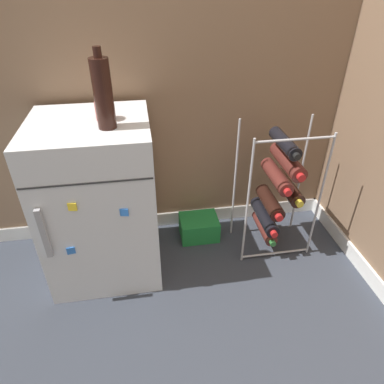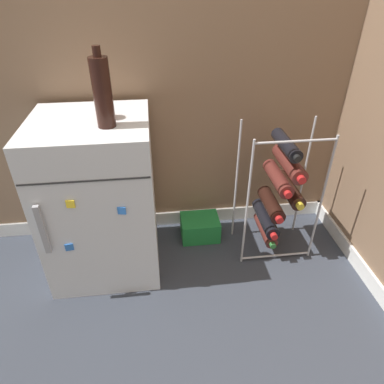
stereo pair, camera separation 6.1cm
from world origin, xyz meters
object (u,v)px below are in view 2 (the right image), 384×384
at_px(mini_fridge, 101,199).
at_px(fridge_top_bottle, 102,92).
at_px(fridge_top_cup, 104,109).
at_px(soda_box, 200,227).
at_px(wine_rack, 278,190).

distance_m(mini_fridge, fridge_top_bottle, 0.57).
distance_m(fridge_top_cup, fridge_top_bottle, 0.14).
bearing_deg(soda_box, wine_rack, -18.15).
xyz_separation_m(soda_box, fridge_top_bottle, (-0.43, -0.22, 0.91)).
xyz_separation_m(wine_rack, fridge_top_bottle, (-0.83, -0.09, 0.59)).
height_order(wine_rack, fridge_top_cup, fridge_top_cup).
bearing_deg(fridge_top_bottle, wine_rack, 6.35).
bearing_deg(wine_rack, fridge_top_cup, 179.93).
bearing_deg(fridge_top_bottle, fridge_top_cup, 100.70).
height_order(wine_rack, soda_box, wine_rack).
height_order(soda_box, fridge_top_cup, fridge_top_cup).
bearing_deg(wine_rack, soda_box, 161.85).
distance_m(mini_fridge, fridge_top_cup, 0.46).
distance_m(wine_rack, fridge_top_bottle, 1.02).
relative_size(mini_fridge, wine_rack, 1.11).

